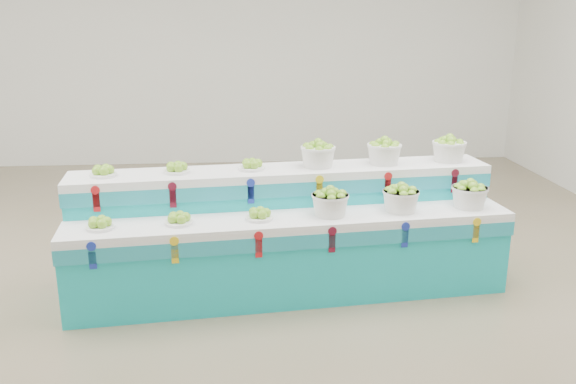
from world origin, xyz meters
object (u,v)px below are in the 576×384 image
object	(u,v)px
basket_lower_left	(330,202)
plate_upper_mid	(176,167)
basket_upper_right	(449,149)
display_stand	(288,232)

from	to	relation	value
basket_lower_left	plate_upper_mid	world-z (taller)	plate_upper_mid
basket_upper_right	plate_upper_mid	bearing A→B (deg)	-174.29
display_stand	basket_upper_right	size ratio (longest dim) A/B	12.11
plate_upper_mid	basket_upper_right	size ratio (longest dim) A/B	0.73
basket_lower_left	basket_upper_right	world-z (taller)	basket_upper_right
plate_upper_mid	basket_upper_right	xyz separation A→B (m)	(2.43, 0.24, 0.06)
display_stand	plate_upper_mid	size ratio (longest dim) A/B	16.50
display_stand	plate_upper_mid	bearing A→B (deg)	166.00
display_stand	basket_lower_left	distance (m)	0.50
plate_upper_mid	basket_lower_left	bearing A→B (deg)	-14.73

